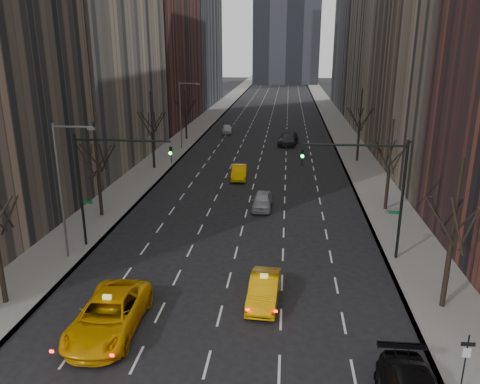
# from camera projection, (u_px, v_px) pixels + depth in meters

# --- Properties ---
(ground) EXTENTS (400.00, 400.00, 0.00)m
(ground) POSITION_uv_depth(u_px,v_px,m) (207.00, 364.00, 21.06)
(ground) COLOR black
(ground) RESTS_ON ground
(sidewalk_left) EXTENTS (4.50, 320.00, 0.15)m
(sidewalk_left) POSITION_uv_depth(u_px,v_px,m) (205.00, 121.00, 88.68)
(sidewalk_left) COLOR slate
(sidewalk_left) RESTS_ON ground
(sidewalk_right) EXTENTS (4.50, 320.00, 0.15)m
(sidewalk_right) POSITION_uv_depth(u_px,v_px,m) (336.00, 123.00, 86.32)
(sidewalk_right) COLOR slate
(sidewalk_right) RESTS_ON ground
(tree_lw_b) EXTENTS (3.36, 3.50, 7.82)m
(tree_lw_b) POSITION_uv_depth(u_px,v_px,m) (98.00, 174.00, 38.20)
(tree_lw_b) COLOR black
(tree_lw_b) RESTS_ON ground
(tree_lw_c) EXTENTS (3.36, 3.50, 8.74)m
(tree_lw_c) POSITION_uv_depth(u_px,v_px,m) (152.00, 135.00, 53.29)
(tree_lw_c) COLOR black
(tree_lw_c) RESTS_ON ground
(tree_lw_d) EXTENTS (3.36, 3.50, 7.36)m
(tree_lw_d) POSITION_uv_depth(u_px,v_px,m) (186.00, 116.00, 70.52)
(tree_lw_d) COLOR black
(tree_lw_d) RESTS_ON ground
(tree_rw_a) EXTENTS (3.36, 3.50, 8.28)m
(tree_rw_a) POSITION_uv_depth(u_px,v_px,m) (451.00, 243.00, 24.45)
(tree_rw_a) COLOR black
(tree_rw_a) RESTS_ON ground
(tree_rw_b) EXTENTS (3.36, 3.50, 7.82)m
(tree_rw_b) POSITION_uv_depth(u_px,v_px,m) (389.00, 169.00, 39.68)
(tree_rw_b) COLOR black
(tree_rw_b) RESTS_ON ground
(tree_rw_c) EXTENTS (3.36, 3.50, 8.74)m
(tree_rw_c) POSITION_uv_depth(u_px,v_px,m) (359.00, 129.00, 56.68)
(tree_rw_c) COLOR black
(tree_rw_c) RESTS_ON ground
(traffic_mast_left) EXTENTS (6.69, 0.39, 8.00)m
(traffic_mast_left) POSITION_uv_depth(u_px,v_px,m) (102.00, 173.00, 31.69)
(traffic_mast_left) COLOR black
(traffic_mast_left) RESTS_ON ground
(traffic_mast_right) EXTENTS (6.69, 0.39, 8.00)m
(traffic_mast_right) POSITION_uv_depth(u_px,v_px,m) (377.00, 180.00, 29.94)
(traffic_mast_right) COLOR black
(traffic_mast_right) RESTS_ON ground
(streetlight_near) EXTENTS (2.83, 0.22, 9.00)m
(streetlight_near) POSITION_uv_depth(u_px,v_px,m) (64.00, 178.00, 29.92)
(streetlight_near) COLOR slate
(streetlight_near) RESTS_ON ground
(streetlight_far) EXTENTS (2.83, 0.22, 9.00)m
(streetlight_far) POSITION_uv_depth(u_px,v_px,m) (183.00, 109.00, 63.15)
(streetlight_far) COLOR slate
(streetlight_far) RESTS_ON ground
(sign_post) EXTENTS (0.55, 0.06, 2.80)m
(sign_post) POSITION_uv_depth(u_px,v_px,m) (465.00, 360.00, 18.55)
(sign_post) COLOR black
(sign_post) RESTS_ON ground
(taxi_suv) EXTENTS (3.12, 6.55, 1.80)m
(taxi_suv) POSITION_uv_depth(u_px,v_px,m) (109.00, 315.00, 23.29)
(taxi_suv) COLOR #EEA605
(taxi_suv) RESTS_ON ground
(taxi_sedan) EXTENTS (1.81, 4.62, 1.50)m
(taxi_sedan) POSITION_uv_depth(u_px,v_px,m) (264.00, 290.00, 26.00)
(taxi_sedan) COLOR #E79B04
(taxi_sedan) RESTS_ON ground
(silver_sedan_ahead) EXTENTS (1.74, 4.19, 1.42)m
(silver_sedan_ahead) POSITION_uv_depth(u_px,v_px,m) (262.00, 201.00, 41.10)
(silver_sedan_ahead) COLOR #A7AAAF
(silver_sedan_ahead) RESTS_ON ground
(far_taxi) EXTENTS (1.78, 4.52, 1.47)m
(far_taxi) POSITION_uv_depth(u_px,v_px,m) (239.00, 172.00, 50.24)
(far_taxi) COLOR #FFB405
(far_taxi) RESTS_ON ground
(far_suv_grey) EXTENTS (3.25, 6.29, 1.75)m
(far_suv_grey) POSITION_uv_depth(u_px,v_px,m) (288.00, 138.00, 67.78)
(far_suv_grey) COLOR #2B2B30
(far_suv_grey) RESTS_ON ground
(far_car_white) EXTENTS (2.17, 4.24, 1.38)m
(far_car_white) POSITION_uv_depth(u_px,v_px,m) (227.00, 129.00, 76.50)
(far_car_white) COLOR silver
(far_car_white) RESTS_ON ground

